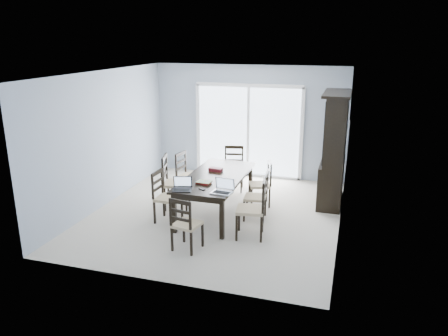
{
  "coord_description": "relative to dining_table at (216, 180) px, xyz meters",
  "views": [
    {
      "loc": [
        2.35,
        -7.27,
        3.19
      ],
      "look_at": [
        0.15,
        0.0,
        0.91
      ],
      "focal_mm": 35.0,
      "sensor_mm": 36.0,
      "label": 1
    }
  ],
  "objects": [
    {
      "name": "chair_right_near",
      "position": [
        0.94,
        -0.76,
        -0.05
      ],
      "size": [
        0.52,
        0.51,
        1.17
      ],
      "rotation": [
        0.0,
        0.0,
        1.73
      ],
      "color": "black",
      "rests_on": "floor"
    },
    {
      "name": "laptop_silver",
      "position": [
        0.38,
        -0.87,
        0.13
      ],
      "size": [
        0.36,
        0.27,
        0.23
      ],
      "rotation": [
        0.0,
        0.0,
        -0.1
      ],
      "color": "silver",
      "rests_on": "dining_table"
    },
    {
      "name": "railing",
      "position": [
        0.0,
        4.5,
        -0.12
      ],
      "size": [
        4.5,
        0.06,
        1.1
      ],
      "primitive_type": "cube",
      "color": "#99999E",
      "rests_on": "balcony"
    },
    {
      "name": "wall_left",
      "position": [
        -2.25,
        0.0,
        0.63
      ],
      "size": [
        0.02,
        5.0,
        2.6
      ],
      "primitive_type": "cube",
      "color": "#939FB0",
      "rests_on": "floor"
    },
    {
      "name": "chair_left_mid",
      "position": [
        -0.92,
        0.05,
        -0.03
      ],
      "size": [
        0.57,
        0.55,
        1.21
      ],
      "rotation": [
        0.0,
        0.0,
        -1.32
      ],
      "color": "black",
      "rests_on": "floor"
    },
    {
      "name": "chair_end_far",
      "position": [
        -0.07,
        1.47,
        -0.1
      ],
      "size": [
        0.48,
        0.49,
        1.09
      ],
      "rotation": [
        0.0,
        0.0,
        3.33
      ],
      "color": "black",
      "rests_on": "floor"
    },
    {
      "name": "ceiling",
      "position": [
        0.0,
        0.0,
        1.93
      ],
      "size": [
        5.0,
        5.0,
        0.0
      ],
      "primitive_type": "plane",
      "rotation": [
        3.14,
        0.0,
        0.0
      ],
      "color": "white",
      "rests_on": "back_wall"
    },
    {
      "name": "chair_right_far",
      "position": [
        0.76,
        0.7,
        -0.13
      ],
      "size": [
        0.5,
        0.49,
        1.02
      ],
      "rotation": [
        0.0,
        0.0,
        1.92
      ],
      "color": "black",
      "rests_on": "floor"
    },
    {
      "name": "chair_right_mid",
      "position": [
        0.84,
        -0.02,
        -0.13
      ],
      "size": [
        0.43,
        0.42,
        1.02
      ],
      "rotation": [
        0.0,
        0.0,
        1.66
      ],
      "color": "black",
      "rests_on": "floor"
    },
    {
      "name": "laptop_dark",
      "position": [
        -0.29,
        -0.94,
        0.13
      ],
      "size": [
        0.36,
        0.29,
        0.22
      ],
      "rotation": [
        0.0,
        0.0,
        0.27
      ],
      "color": "black",
      "rests_on": "dining_table"
    },
    {
      "name": "chair_left_far",
      "position": [
        -0.89,
        0.72,
        -0.1
      ],
      "size": [
        0.48,
        0.47,
        1.08
      ],
      "rotation": [
        0.0,
        0.0,
        -1.73
      ],
      "color": "black",
      "rests_on": "floor"
    },
    {
      "name": "wall_right",
      "position": [
        2.25,
        0.0,
        0.63
      ],
      "size": [
        0.02,
        5.0,
        2.6
      ],
      "primitive_type": "cube",
      "color": "#939FB0",
      "rests_on": "floor"
    },
    {
      "name": "book_stack",
      "position": [
        -0.07,
        -0.49,
        0.1
      ],
      "size": [
        0.27,
        0.22,
        0.04
      ],
      "rotation": [
        0.0,
        0.0,
        -0.22
      ],
      "color": "maroon",
      "rests_on": "dining_table"
    },
    {
      "name": "chair_left_near",
      "position": [
        -0.8,
        -0.58,
        -0.11
      ],
      "size": [
        0.43,
        0.42,
        1.07
      ],
      "rotation": [
        0.0,
        0.0,
        -1.62
      ],
      "color": "black",
      "rests_on": "floor"
    },
    {
      "name": "cell_phone",
      "position": [
        0.01,
        -0.8,
        0.08
      ],
      "size": [
        0.13,
        0.1,
        0.01
      ],
      "primitive_type": "cube",
      "rotation": [
        0.0,
        0.0,
        -0.5
      ],
      "color": "black",
      "rests_on": "dining_table"
    },
    {
      "name": "hot_tub",
      "position": [
        -0.95,
        3.45,
        -0.23
      ],
      "size": [
        1.91,
        1.76,
        0.88
      ],
      "rotation": [
        0.0,
        0.0,
        -0.16
      ],
      "color": "maroon",
      "rests_on": "balcony"
    },
    {
      "name": "back_wall",
      "position": [
        0.0,
        2.5,
        0.63
      ],
      "size": [
        4.5,
        0.02,
        2.6
      ],
      "primitive_type": "cube",
      "color": "#939FB0",
      "rests_on": "floor"
    },
    {
      "name": "floor",
      "position": [
        0.0,
        0.0,
        -0.67
      ],
      "size": [
        5.0,
        5.0,
        0.0
      ],
      "primitive_type": "plane",
      "color": "beige",
      "rests_on": "ground"
    },
    {
      "name": "game_box",
      "position": [
        -0.09,
        0.26,
        0.11
      ],
      "size": [
        0.27,
        0.15,
        0.06
      ],
      "primitive_type": "cube",
      "rotation": [
        0.0,
        0.0,
        -0.12
      ],
      "color": "#4E0F12",
      "rests_on": "dining_table"
    },
    {
      "name": "china_hutch",
      "position": [
        2.02,
        1.25,
        0.4
      ],
      "size": [
        0.5,
        1.38,
        2.2
      ],
      "color": "black",
      "rests_on": "floor"
    },
    {
      "name": "sliding_door",
      "position": [
        0.0,
        2.48,
        0.41
      ],
      "size": [
        2.52,
        0.05,
        2.18
      ],
      "color": "silver",
      "rests_on": "floor"
    },
    {
      "name": "dining_table",
      "position": [
        0.0,
        0.0,
        0.0
      ],
      "size": [
        1.0,
        2.2,
        0.75
      ],
      "color": "black",
      "rests_on": "floor"
    },
    {
      "name": "balcony",
      "position": [
        0.0,
        3.5,
        -0.72
      ],
      "size": [
        4.5,
        2.0,
        0.1
      ],
      "primitive_type": "cube",
      "color": "gray",
      "rests_on": "ground"
    },
    {
      "name": "chair_end_near",
      "position": [
        -0.01,
        -1.58,
        -0.13
      ],
      "size": [
        0.44,
        0.45,
        1.02
      ],
      "rotation": [
        0.0,
        0.0,
        -0.17
      ],
      "color": "black",
      "rests_on": "floor"
    }
  ]
}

